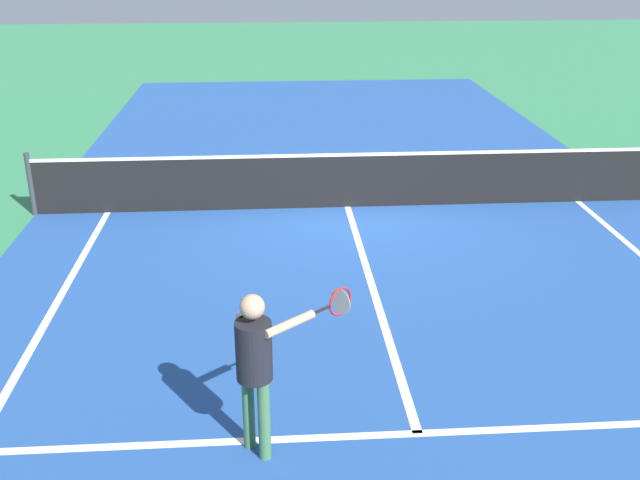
% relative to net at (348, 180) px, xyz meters
% --- Properties ---
extents(ground_plane, '(60.00, 60.00, 0.00)m').
position_rel_net_xyz_m(ground_plane, '(0.00, 0.00, -0.49)').
color(ground_plane, '#337F51').
extents(court_surface_inbounds, '(10.62, 24.40, 0.00)m').
position_rel_net_xyz_m(court_surface_inbounds, '(0.00, 0.00, -0.49)').
color(court_surface_inbounds, '#234C93').
rests_on(court_surface_inbounds, ground_plane).
extents(line_service_near, '(8.22, 0.10, 0.01)m').
position_rel_net_xyz_m(line_service_near, '(0.00, -6.40, -0.49)').
color(line_service_near, white).
rests_on(line_service_near, ground_plane).
extents(line_center_service, '(0.10, 6.40, 0.01)m').
position_rel_net_xyz_m(line_center_service, '(0.00, -3.20, -0.49)').
color(line_center_service, white).
rests_on(line_center_service, ground_plane).
extents(net, '(10.73, 0.09, 1.07)m').
position_rel_net_xyz_m(net, '(0.00, 0.00, 0.00)').
color(net, '#33383D').
rests_on(net, ground_plane).
extents(player_near, '(1.06, 0.70, 1.59)m').
position_rel_net_xyz_m(player_near, '(-1.49, -6.54, 0.49)').
color(player_near, '#3F7247').
rests_on(player_near, ground_plane).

